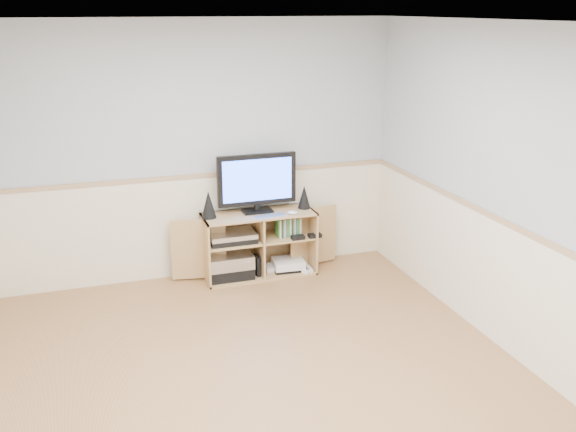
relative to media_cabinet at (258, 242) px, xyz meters
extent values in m
cube|color=#B37D4F|center=(-0.56, -2.06, -0.34)|extent=(4.00, 4.50, 0.02)
cube|color=white|center=(-0.56, -2.06, 2.18)|extent=(4.00, 4.50, 0.02)
cube|color=#B0B9BF|center=(1.45, -2.06, 0.92)|extent=(0.02, 4.50, 2.50)
cube|color=#B0B9BF|center=(-0.56, 0.20, 0.92)|extent=(4.00, 0.02, 2.50)
cube|color=beige|center=(-0.56, 0.18, 0.17)|extent=(4.00, 0.01, 1.00)
cube|color=tan|center=(-0.56, 0.17, 0.69)|extent=(4.00, 0.02, 0.04)
cube|color=tan|center=(0.00, -0.05, -0.32)|extent=(1.11, 0.42, 0.02)
cube|color=tan|center=(0.00, -0.05, 0.31)|extent=(1.11, 0.42, 0.02)
cube|color=tan|center=(-0.55, -0.05, -0.01)|extent=(0.02, 0.42, 0.65)
cube|color=tan|center=(0.55, -0.05, -0.01)|extent=(0.02, 0.42, 0.65)
cube|color=tan|center=(0.00, 0.15, -0.01)|extent=(1.11, 0.02, 0.65)
cube|color=tan|center=(0.00, -0.05, -0.01)|extent=(0.02, 0.40, 0.61)
cube|color=tan|center=(-0.28, -0.05, 0.05)|extent=(0.53, 0.38, 0.02)
cube|color=tan|center=(0.28, -0.05, 0.05)|extent=(0.53, 0.38, 0.02)
cube|color=tan|center=(-0.60, 0.00, -0.01)|extent=(0.53, 0.11, 0.61)
cube|color=tan|center=(0.60, 0.00, -0.01)|extent=(0.53, 0.11, 0.61)
cube|color=black|center=(0.00, 0.00, 0.33)|extent=(0.29, 0.18, 0.02)
cube|color=black|center=(0.00, 0.00, 0.37)|extent=(0.05, 0.04, 0.06)
cube|color=black|center=(0.00, 0.00, 0.65)|extent=(0.79, 0.05, 0.50)
cube|color=blue|center=(0.00, -0.03, 0.65)|extent=(0.69, 0.01, 0.41)
cone|color=black|center=(-0.49, -0.03, 0.45)|extent=(0.14, 0.14, 0.27)
cone|color=black|center=(0.48, -0.03, 0.44)|extent=(0.13, 0.13, 0.24)
cube|color=silver|center=(0.07, -0.19, 0.32)|extent=(0.34, 0.17, 0.01)
ellipsoid|color=white|center=(0.31, -0.19, 0.34)|extent=(0.11, 0.10, 0.04)
cube|color=black|center=(-0.32, -0.05, -0.26)|extent=(0.45, 0.34, 0.11)
cube|color=silver|center=(-0.32, -0.05, -0.14)|extent=(0.45, 0.34, 0.13)
cube|color=black|center=(-0.28, -0.05, 0.08)|extent=(0.45, 0.32, 0.05)
cube|color=silver|center=(-0.28, -0.05, 0.13)|extent=(0.45, 0.32, 0.05)
cube|color=black|center=(-0.04, -0.10, -0.21)|extent=(0.04, 0.14, 0.20)
cube|color=white|center=(0.18, -0.02, -0.29)|extent=(0.22, 0.18, 0.05)
cube|color=black|center=(0.30, -0.07, -0.30)|extent=(0.32, 0.26, 0.03)
cube|color=white|center=(0.30, -0.07, -0.24)|extent=(0.33, 0.28, 0.08)
cube|color=white|center=(0.50, -0.15, -0.30)|extent=(0.04, 0.14, 0.03)
cube|color=white|center=(0.48, 0.01, -0.30)|extent=(0.09, 0.15, 0.03)
cube|color=#3F8C3F|center=(0.30, -0.07, 0.15)|extent=(0.24, 0.13, 0.19)
cube|color=white|center=(0.44, 0.17, 0.27)|extent=(0.12, 0.03, 0.12)
camera|label=1|loc=(-1.62, -5.84, 2.26)|focal=40.00mm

